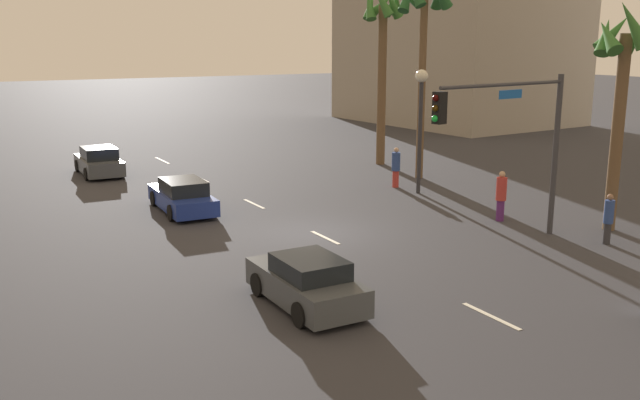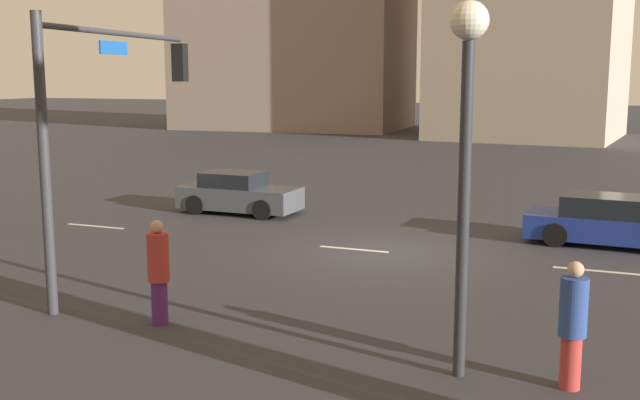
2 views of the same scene
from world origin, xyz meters
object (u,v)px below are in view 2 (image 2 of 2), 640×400
car_1 (239,194)px  pedestrian_1 (159,270)px  streetlamp (466,115)px  pedestrian_2 (573,323)px  car_2 (612,223)px  traffic_signal (106,103)px

car_1 → pedestrian_1: size_ratio=2.05×
streetlamp → pedestrian_2: bearing=-175.8°
car_2 → pedestrian_2: size_ratio=2.43×
car_1 → pedestrian_1: bearing=110.8°
pedestrian_2 → car_1: bearing=-44.3°
traffic_signal → streetlamp: bearing=163.8°
streetlamp → pedestrian_1: bearing=-3.7°
streetlamp → traffic_signal: bearing=-16.2°
car_1 → traffic_signal: 9.43m
traffic_signal → streetlamp: 8.41m
car_1 → car_2: 11.58m
car_2 → pedestrian_1: bearing=53.3°
streetlamp → pedestrian_2: (-1.59, -0.12, -2.94)m
car_2 → pedestrian_1: 12.57m
traffic_signal → pedestrian_1: size_ratio=3.21×
car_1 → car_2: size_ratio=0.86×
car_1 → pedestrian_2: pedestrian_2 is taller
car_1 → pedestrian_1: (-4.05, 10.69, 0.38)m
traffic_signal → streetlamp: (-8.08, 2.35, 0.01)m
streetlamp → car_1: bearing=-49.0°
car_1 → pedestrian_2: size_ratio=2.10×
car_2 → pedestrian_1: size_ratio=2.38×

